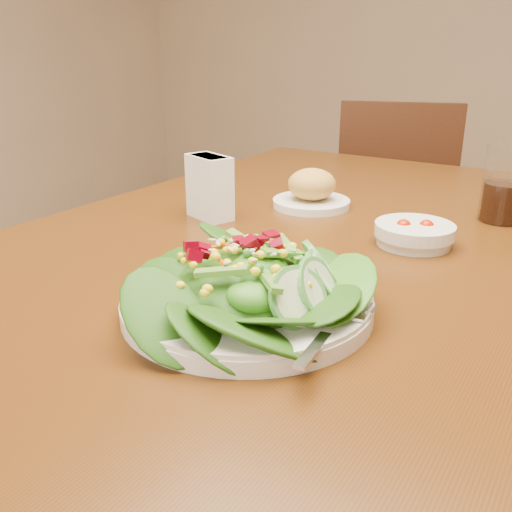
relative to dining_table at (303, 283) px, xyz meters
The scene contains 7 objects.
dining_table is the anchor object (origin of this frame).
chair_far 1.12m from the dining_table, 100.64° to the left, with size 0.51×0.52×0.88m.
salad_plate 0.36m from the dining_table, 72.74° to the right, with size 0.31×0.30×0.09m.
bread_plate 0.20m from the dining_table, 112.94° to the left, with size 0.15×0.15×0.08m.
tomato_bowl 0.22m from the dining_table, ahead, with size 0.13×0.13×0.04m.
drinking_glass 0.40m from the dining_table, 40.92° to the left, with size 0.08×0.08×0.14m.
napkin_holder 0.25m from the dining_table, behind, with size 0.10×0.08×0.12m.
Camera 1 is at (0.43, -0.84, 1.06)m, focal length 40.00 mm.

